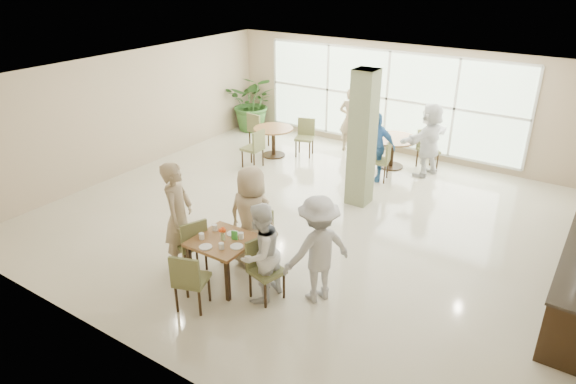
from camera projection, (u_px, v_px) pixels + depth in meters
The scene contains 19 objects.
ground at pixel (313, 219), 10.17m from camera, with size 10.00×10.00×0.00m, color beige.
room_shell at pixel (315, 137), 9.46m from camera, with size 10.00×10.00×10.00m.
window_bank at pixel (387, 99), 13.21m from camera, with size 7.00×0.04×7.00m.
column at pixel (362, 139), 10.29m from camera, with size 0.45×0.45×2.80m, color #737853.
main_table at pixel (223, 245), 7.98m from camera, with size 0.90×0.90×0.75m.
round_table_left at pixel (273, 135), 13.17m from camera, with size 1.02×1.02×0.75m.
round_table_right at pixel (393, 144), 12.45m from camera, with size 1.20×1.20×0.75m.
chairs_main_table at pixel (226, 257), 8.01m from camera, with size 2.08×2.04×0.95m.
chairs_table_left at pixel (272, 138), 13.19m from camera, with size 1.94×1.87×0.95m.
chairs_table_right at pixel (393, 149), 12.44m from camera, with size 2.16×1.93×0.95m.
tabletop_clutter at pixel (223, 237), 7.90m from camera, with size 0.75×0.75×0.21m.
potted_plant at pixel (253, 103), 15.03m from camera, with size 1.49×1.49×1.66m, color #305B24.
teen_left at pixel (178, 217), 8.24m from camera, with size 0.68×0.45×1.87m, color tan.
teen_far at pixel (252, 217), 8.37m from camera, with size 0.85×0.46×1.74m, color tan.
teen_right at pixel (260, 253), 7.51m from camera, with size 0.76×0.59×1.57m, color white.
teen_standing at pixel (318, 249), 7.50m from camera, with size 1.09×0.63×1.69m, color #B3B2B5.
adult_a at pixel (375, 147), 11.66m from camera, with size 0.94×0.53×1.60m, color #3D78B9.
adult_b at pixel (429, 140), 11.88m from camera, with size 1.61×0.70×1.74m, color white.
adult_standing at pixel (350, 120), 13.38m from camera, with size 0.62×0.41×1.70m, color tan.
Camera 1 is at (4.57, -7.78, 4.75)m, focal length 32.00 mm.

